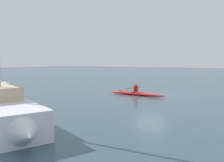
# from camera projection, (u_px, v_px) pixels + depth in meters

# --- Properties ---
(ground_plane) EXTENTS (160.00, 160.00, 0.00)m
(ground_plane) POSITION_uv_depth(u_px,v_px,m) (151.00, 95.00, 19.51)
(ground_plane) COLOR #334C56
(kayak) EXTENTS (5.17, 1.11, 0.28)m
(kayak) POSITION_uv_depth(u_px,v_px,m) (136.00, 93.00, 19.62)
(kayak) COLOR red
(kayak) RESTS_ON ground
(kayaker) EXTENTS (0.51, 2.36, 0.70)m
(kayaker) POSITION_uv_depth(u_px,v_px,m) (136.00, 88.00, 19.59)
(kayaker) COLOR red
(kayaker) RESTS_ON kayak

